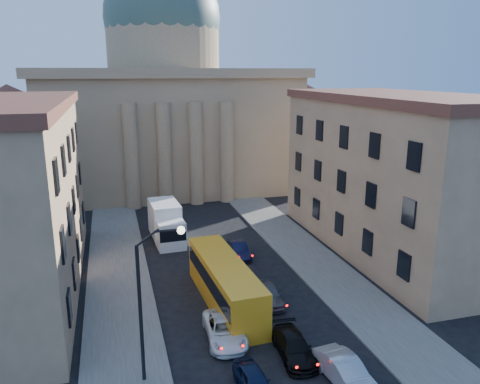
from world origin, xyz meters
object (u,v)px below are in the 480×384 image
object	(u,v)px
city_bus	(225,282)
car_left_near	(254,381)
box_truck	(166,224)
car_right_near	(346,372)
street_lamp	(150,293)

from	to	relation	value
city_bus	car_left_near	bearing A→B (deg)	-98.01
car_left_near	box_truck	xyz separation A→B (m)	(-1.59, 24.44, 1.15)
car_left_near	car_right_near	size ratio (longest dim) A/B	0.81
street_lamp	city_bus	bearing A→B (deg)	51.61
car_right_near	city_bus	distance (m)	11.46
city_bus	street_lamp	bearing A→B (deg)	-131.44
car_left_near	city_bus	size ratio (longest dim) A/B	0.31
street_lamp	box_truck	bearing A→B (deg)	81.07
street_lamp	car_right_near	distance (m)	11.46
street_lamp	box_truck	xyz separation A→B (m)	(3.46, 22.03, -3.51)
car_left_near	box_truck	world-z (taller)	box_truck
car_left_near	car_right_near	xyz separation A→B (m)	(4.98, -0.78, 0.12)
car_right_near	box_truck	bearing A→B (deg)	98.05
car_left_near	city_bus	distance (m)	9.97
street_lamp	city_bus	world-z (taller)	street_lamp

